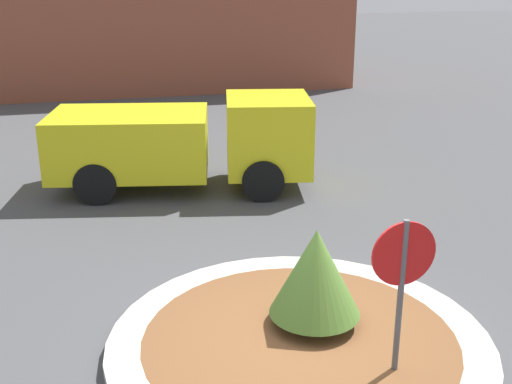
# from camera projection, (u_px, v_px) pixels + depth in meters

# --- Properties ---
(ground_plane) EXTENTS (120.00, 120.00, 0.00)m
(ground_plane) POSITION_uv_depth(u_px,v_px,m) (299.00, 349.00, 8.09)
(ground_plane) COLOR #474749
(traffic_island) EXTENTS (4.82, 4.82, 0.16)m
(traffic_island) POSITION_uv_depth(u_px,v_px,m) (299.00, 343.00, 8.07)
(traffic_island) COLOR #BCB7AD
(traffic_island) RESTS_ON ground_plane
(stop_sign) EXTENTS (0.75, 0.07, 2.01)m
(stop_sign) POSITION_uv_depth(u_px,v_px,m) (402.00, 273.00, 7.01)
(stop_sign) COLOR #4C4C51
(stop_sign) RESTS_ON ground_plane
(island_shrub) EXTENTS (1.18, 1.18, 1.32)m
(island_shrub) POSITION_uv_depth(u_px,v_px,m) (316.00, 272.00, 8.12)
(island_shrub) COLOR brown
(island_shrub) RESTS_ON traffic_island
(utility_truck) EXTENTS (5.77, 3.08, 1.97)m
(utility_truck) POSITION_uv_depth(u_px,v_px,m) (183.00, 140.00, 13.74)
(utility_truck) COLOR gold
(utility_truck) RESTS_ON ground_plane
(storefront_building) EXTENTS (14.49, 6.07, 6.32)m
(storefront_building) POSITION_uv_depth(u_px,v_px,m) (160.00, 5.00, 25.76)
(storefront_building) COLOR brown
(storefront_building) RESTS_ON ground_plane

